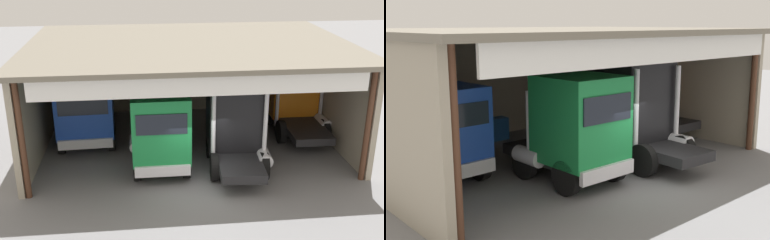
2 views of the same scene
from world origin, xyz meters
TOP-DOWN VIEW (x-y plane):
  - ground_plane at (0.00, 0.00)m, footprint 80.00×80.00m
  - workshop_shed at (0.00, 5.71)m, footprint 14.45×10.48m
  - truck_blue_center_left_bay at (-4.88, 4.88)m, footprint 2.82×4.32m
  - truck_green_left_bay at (-1.52, 1.87)m, footprint 2.50×4.55m
  - truck_black_center_right_bay at (1.77, 2.21)m, footprint 2.61×4.78m
  - truck_orange_yard_outside at (5.56, 5.91)m, footprint 2.63×5.15m
  - oil_drum at (3.70, 8.66)m, footprint 0.58×0.58m
  - tool_cart at (-0.18, 8.67)m, footprint 0.90×0.60m

SIDE VIEW (x-z plane):
  - ground_plane at x=0.00m, z-range 0.00..0.00m
  - oil_drum at x=3.70m, z-range 0.00..0.86m
  - tool_cart at x=-0.18m, z-range 0.00..1.00m
  - truck_blue_center_left_bay at x=-4.88m, z-range 0.11..3.33m
  - truck_orange_yard_outside at x=5.56m, z-range 0.05..3.61m
  - truck_green_left_bay at x=-1.52m, z-range 0.10..3.67m
  - truck_black_center_right_bay at x=1.77m, z-range 0.10..3.89m
  - workshop_shed at x=0.00m, z-range 1.00..5.99m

